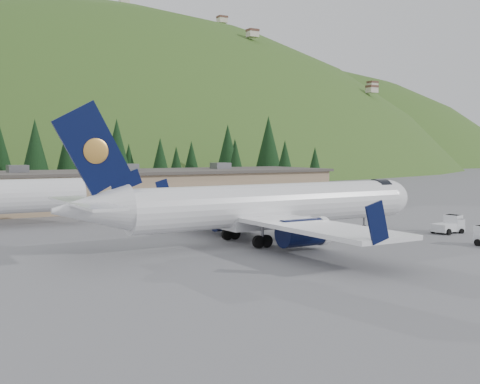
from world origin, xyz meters
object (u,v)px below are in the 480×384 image
airliner (264,207)px  ramp_worker (376,223)px  terminal_building (94,189)px  baggage_tug_a (449,225)px  baggage_tug_b (452,227)px

airliner → ramp_worker: bearing=-2.8°
airliner → terminal_building: (-3.98, 38.01, -0.50)m
terminal_building → ramp_worker: (16.68, -38.46, -1.70)m
baggage_tug_a → ramp_worker: bearing=138.8°
ramp_worker → terminal_building: bearing=-81.7°
ramp_worker → baggage_tug_b: bearing=133.6°
airliner → baggage_tug_a: airliner is taller
airliner → ramp_worker: airliner is taller
baggage_tug_b → terminal_building: terminal_building is taller
baggage_tug_a → airliner: bearing=157.9°
airliner → ramp_worker: (12.70, -0.44, -2.20)m
baggage_tug_a → ramp_worker: ramp_worker is taller
airliner → baggage_tug_a: bearing=-13.2°
baggage_tug_b → terminal_building: size_ratio=0.04×
baggage_tug_b → ramp_worker: (-6.27, 3.81, 0.32)m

